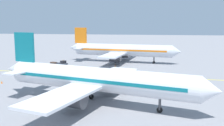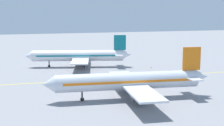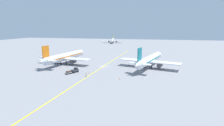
# 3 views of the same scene
# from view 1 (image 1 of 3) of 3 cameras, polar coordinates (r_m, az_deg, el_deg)

# --- Properties ---
(ground_plane) EXTENTS (400.00, 400.00, 0.00)m
(ground_plane) POSITION_cam_1_polar(r_m,az_deg,el_deg) (61.39, -1.10, -2.68)
(ground_plane) COLOR gray
(apron_yellow_centreline) EXTENTS (6.29, 119.87, 0.01)m
(apron_yellow_centreline) POSITION_cam_1_polar(r_m,az_deg,el_deg) (61.38, -1.10, -2.67)
(apron_yellow_centreline) COLOR yellow
(apron_yellow_centreline) RESTS_ON ground
(airplane_at_gate) EXTENTS (28.44, 35.52, 10.60)m
(airplane_at_gate) POSITION_cam_1_polar(r_m,az_deg,el_deg) (80.87, 2.09, 2.78)
(airplane_at_gate) COLOR silver
(airplane_at_gate) RESTS_ON ground
(airplane_adjacent_stand) EXTENTS (28.38, 35.00, 10.60)m
(airplane_adjacent_stand) POSITION_cam_1_polar(r_m,az_deg,el_deg) (39.72, -3.74, -3.63)
(airplane_adjacent_stand) COLOR white
(airplane_adjacent_stand) RESTS_ON ground
(baggage_tug_dark) EXTENTS (2.72, 3.35, 2.11)m
(baggage_tug_dark) POSITION_cam_1_polar(r_m,az_deg,el_deg) (72.86, -10.79, -0.27)
(baggage_tug_dark) COLOR #333842
(baggage_tug_dark) RESTS_ON ground
(baggage_cart_trailing) EXTENTS (2.38, 2.95, 1.24)m
(baggage_cart_trailing) POSITION_cam_1_polar(r_m,az_deg,el_deg) (75.25, -12.55, -0.15)
(baggage_cart_trailing) COLOR gray
(baggage_cart_trailing) RESTS_ON ground
(ground_crew_worker) EXTENTS (0.34, 0.54, 1.68)m
(ground_crew_worker) POSITION_cam_1_polar(r_m,az_deg,el_deg) (68.58, -16.91, -1.07)
(ground_crew_worker) COLOR #23232D
(ground_crew_worker) RESTS_ON ground
(traffic_cone_near_nose) EXTENTS (0.32, 0.32, 0.55)m
(traffic_cone_near_nose) POSITION_cam_1_polar(r_m,az_deg,el_deg) (67.28, -13.14, -1.65)
(traffic_cone_near_nose) COLOR orange
(traffic_cone_near_nose) RESTS_ON ground
(traffic_cone_mid_apron) EXTENTS (0.32, 0.32, 0.55)m
(traffic_cone_mid_apron) POSITION_cam_1_polar(r_m,az_deg,el_deg) (57.79, -22.87, -3.84)
(traffic_cone_mid_apron) COLOR orange
(traffic_cone_mid_apron) RESTS_ON ground
(traffic_cone_by_wingtip) EXTENTS (0.32, 0.32, 0.55)m
(traffic_cone_by_wingtip) POSITION_cam_1_polar(r_m,az_deg,el_deg) (72.75, 0.71, -0.63)
(traffic_cone_by_wingtip) COLOR orange
(traffic_cone_by_wingtip) RESTS_ON ground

